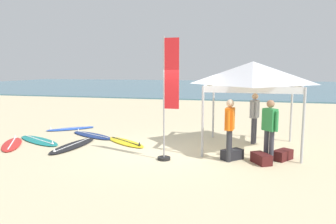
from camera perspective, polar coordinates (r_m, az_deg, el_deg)
name	(u,v)px	position (r m, az deg, el deg)	size (l,w,h in m)	color
ground_plane	(168,153)	(9.94, -0.09, -7.13)	(80.00, 80.00, 0.00)	beige
sea	(232,87)	(43.17, 11.18, 4.38)	(80.00, 36.00, 0.10)	teal
canopy_tent	(253,73)	(10.46, 14.66, 6.59)	(2.81, 2.81, 2.75)	#B7B7BC
surfboard_red	(12,144)	(12.02, -25.72, -5.10)	(1.61, 2.08, 0.19)	red
surfboard_yellow	(126,142)	(11.21, -7.46, -5.27)	(1.96, 1.62, 0.19)	yellow
surfboard_navy	(92,135)	(12.56, -13.20, -3.98)	(2.24, 1.52, 0.19)	navy
surfboard_blue	(71,129)	(14.12, -16.75, -2.81)	(1.81, 1.66, 0.19)	blue
surfboard_black	(73,145)	(11.10, -16.36, -5.67)	(0.76, 2.39, 0.19)	black
surfboard_teal	(39,141)	(12.22, -21.72, -4.68)	(2.37, 1.67, 0.19)	#19847F
person_orange	(230,126)	(9.01, 10.78, -2.39)	(0.25, 0.55, 1.71)	#2D2D33
person_grey	(254,115)	(11.32, 14.95, -0.44)	(0.32, 0.53, 1.71)	#383842
person_green	(270,127)	(9.15, 17.41, -2.47)	(0.42, 0.41, 1.71)	#383842
banner_flag	(168,104)	(8.85, -0.01, 1.39)	(0.60, 0.36, 3.40)	#99999E
gear_bag_near_tent	(283,155)	(9.70, 19.49, -7.12)	(0.60, 0.32, 0.28)	#4C1919
gear_bag_by_pole	(261,159)	(9.15, 16.05, -7.87)	(0.60, 0.32, 0.28)	#4C1919
gear_bag_on_sand	(232,154)	(9.37, 11.19, -7.33)	(0.60, 0.32, 0.28)	#232328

